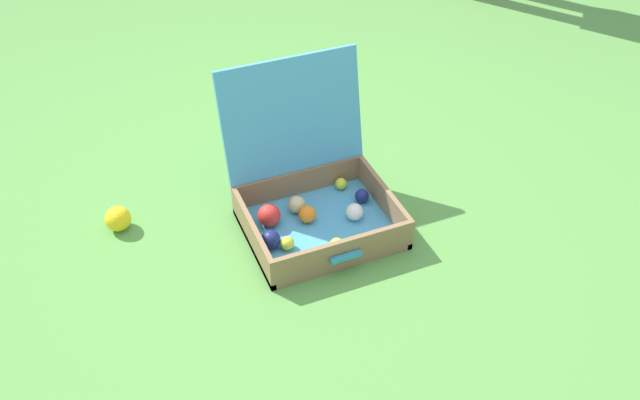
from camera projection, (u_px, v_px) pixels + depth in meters
ground_plane at (305, 243)px, 2.43m from camera, size 16.00×16.00×0.00m
open_suitcase at (311, 194)px, 2.45m from camera, size 0.52×0.55×0.55m
stray_ball_on_grass at (118, 219)px, 2.46m from camera, size 0.09×0.09×0.09m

